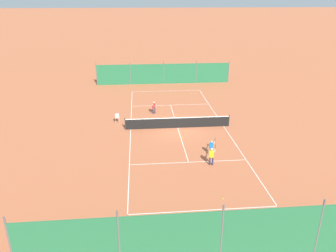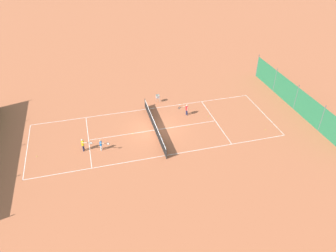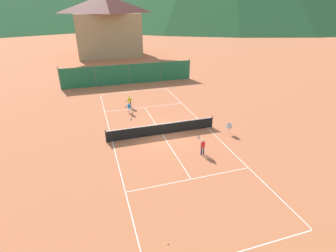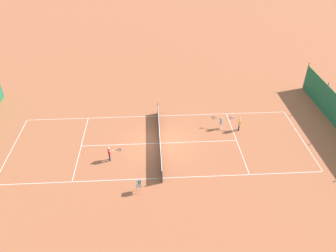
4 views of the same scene
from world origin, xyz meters
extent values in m
plane|color=#B7603D|center=(0.00, 0.00, 0.00)|extent=(600.00, 600.00, 0.00)
cube|color=white|center=(0.00, 11.90, 0.00)|extent=(8.25, 0.05, 0.01)
cube|color=white|center=(0.00, -11.90, 0.00)|extent=(8.25, 0.05, 0.01)
cube|color=white|center=(-4.10, 0.00, 0.00)|extent=(0.05, 23.85, 0.01)
cube|color=white|center=(4.10, 0.00, 0.00)|extent=(0.05, 23.85, 0.01)
cube|color=white|center=(0.00, 6.40, 0.00)|extent=(8.20, 0.05, 0.01)
cube|color=white|center=(0.00, -6.40, 0.00)|extent=(8.20, 0.05, 0.01)
cube|color=white|center=(0.00, 0.00, 0.00)|extent=(0.05, 12.80, 0.01)
cylinder|color=#2D2D2D|center=(-4.55, 0.00, 0.53)|extent=(0.08, 0.08, 1.06)
cylinder|color=#2D2D2D|center=(4.55, 0.00, 0.53)|extent=(0.08, 0.08, 1.06)
cube|color=black|center=(0.00, 0.00, 0.46)|extent=(9.10, 0.02, 0.91)
cube|color=white|center=(0.00, 0.00, 0.93)|extent=(9.10, 0.04, 0.06)
cylinder|color=#59595E|center=(-8.60, 15.50, 1.45)|extent=(0.08, 0.08, 2.90)
cylinder|color=#59595E|center=(-4.30, 15.50, 1.45)|extent=(0.08, 0.08, 2.90)
cylinder|color=#59595E|center=(-8.60, -15.50, 1.45)|extent=(0.08, 0.08, 2.90)
cylinder|color=white|center=(-1.72, 5.33, 0.26)|extent=(0.09, 0.09, 0.52)
cylinder|color=white|center=(-1.88, 5.39, 0.26)|extent=(0.09, 0.09, 0.52)
cube|color=blue|center=(-1.80, 5.36, 0.72)|extent=(0.29, 0.22, 0.40)
sphere|color=tan|center=(-1.80, 5.36, 1.03)|extent=(0.16, 0.16, 0.16)
cylinder|color=tan|center=(-1.65, 5.30, 0.72)|extent=(0.06, 0.06, 0.40)
cylinder|color=tan|center=(-2.02, 5.23, 0.88)|extent=(0.20, 0.40, 0.06)
cylinder|color=black|center=(-2.12, 4.95, 0.88)|extent=(0.09, 0.18, 0.03)
torus|color=black|center=(-2.21, 4.74, 0.88)|extent=(0.12, 0.27, 0.28)
cylinder|color=silver|center=(-2.21, 4.74, 0.88)|extent=(0.09, 0.24, 0.25)
cylinder|color=#23284C|center=(1.78, -3.93, 0.29)|extent=(0.10, 0.10, 0.58)
cylinder|color=#23284C|center=(1.96, -3.89, 0.29)|extent=(0.10, 0.10, 0.58)
cube|color=red|center=(1.87, -3.91, 0.80)|extent=(0.31, 0.22, 0.45)
sphere|color=beige|center=(1.87, -3.91, 1.15)|extent=(0.18, 0.18, 0.18)
cylinder|color=beige|center=(1.70, -3.94, 0.80)|extent=(0.07, 0.07, 0.45)
cylinder|color=beige|center=(2.00, -3.65, 0.98)|extent=(0.16, 0.45, 0.07)
cylinder|color=black|center=(1.93, -3.33, 0.98)|extent=(0.07, 0.21, 0.03)
torus|color=black|center=(1.88, -3.09, 0.98)|extent=(0.08, 0.28, 0.28)
cylinder|color=silver|center=(1.88, -3.09, 0.98)|extent=(0.06, 0.25, 0.25)
cylinder|color=#23284C|center=(-1.38, 6.88, 0.30)|extent=(0.11, 0.11, 0.60)
cylinder|color=#23284C|center=(-1.57, 6.94, 0.30)|extent=(0.11, 0.11, 0.60)
cube|color=yellow|center=(-1.47, 6.91, 0.83)|extent=(0.32, 0.24, 0.46)
sphere|color=beige|center=(-1.47, 6.91, 1.18)|extent=(0.18, 0.18, 0.18)
cylinder|color=beige|center=(-1.30, 6.86, 0.83)|extent=(0.07, 0.07, 0.46)
cylinder|color=beige|center=(-1.72, 6.74, 1.01)|extent=(0.20, 0.46, 0.07)
cylinder|color=black|center=(-1.82, 6.42, 1.01)|extent=(0.09, 0.21, 0.03)
torus|color=black|center=(-1.89, 6.18, 1.01)|extent=(0.10, 0.28, 0.28)
cylinder|color=silver|center=(-1.89, 6.18, 1.01)|extent=(0.08, 0.24, 0.25)
sphere|color=#CCE033|center=(0.96, -6.02, 0.03)|extent=(0.07, 0.07, 0.07)
sphere|color=#CCE033|center=(-0.11, 2.17, 0.03)|extent=(0.07, 0.07, 0.07)
sphere|color=#CCE033|center=(-1.27, 10.96, 0.03)|extent=(0.07, 0.07, 0.07)
sphere|color=#CCE033|center=(-2.83, -10.55, 0.03)|extent=(0.07, 0.07, 0.07)
sphere|color=#CCE033|center=(-0.24, -3.37, 0.03)|extent=(0.07, 0.07, 0.07)
cylinder|color=#B7B7BC|center=(5.13, -1.77, 0.28)|extent=(0.02, 0.02, 0.55)
cylinder|color=#B7B7BC|center=(5.47, -1.77, 0.28)|extent=(0.02, 0.02, 0.55)
cylinder|color=#B7B7BC|center=(5.13, -1.43, 0.28)|extent=(0.02, 0.02, 0.55)
cylinder|color=#B7B7BC|center=(5.47, -1.43, 0.28)|extent=(0.02, 0.02, 0.55)
cube|color=#B7B7BC|center=(5.30, -1.60, 0.56)|extent=(0.34, 0.34, 0.02)
cube|color=#B7B7BC|center=(5.30, -1.77, 0.72)|extent=(0.34, 0.02, 0.34)
cube|color=#B7B7BC|center=(5.30, -1.43, 0.72)|extent=(0.34, 0.02, 0.34)
cube|color=#B7B7BC|center=(5.13, -1.60, 0.72)|extent=(0.02, 0.34, 0.34)
cube|color=#B7B7BC|center=(5.47, -1.60, 0.72)|extent=(0.02, 0.34, 0.34)
sphere|color=#CCE033|center=(5.23, -1.70, 0.60)|extent=(0.07, 0.07, 0.07)
sphere|color=#CCE033|center=(5.35, -1.68, 0.60)|extent=(0.07, 0.07, 0.07)
sphere|color=#CCE033|center=(5.29, -1.71, 0.60)|extent=(0.07, 0.07, 0.07)
sphere|color=#CCE033|center=(5.26, -1.60, 0.60)|extent=(0.07, 0.07, 0.07)
sphere|color=#CCE033|center=(5.38, -1.70, 0.60)|extent=(0.07, 0.07, 0.07)
sphere|color=#CCE033|center=(5.24, -1.69, 0.60)|extent=(0.07, 0.07, 0.07)
sphere|color=#CCE033|center=(5.24, -1.70, 0.66)|extent=(0.07, 0.07, 0.07)
sphere|color=#CCE033|center=(5.40, -1.60, 0.66)|extent=(0.07, 0.07, 0.07)
sphere|color=#CCE033|center=(5.18, -1.68, 0.66)|extent=(0.07, 0.07, 0.07)
sphere|color=#CCE033|center=(5.29, -1.53, 0.66)|extent=(0.07, 0.07, 0.07)
sphere|color=#CCE033|center=(5.37, -1.60, 0.66)|extent=(0.07, 0.07, 0.07)
sphere|color=#CCE033|center=(5.31, -1.69, 0.66)|extent=(0.07, 0.07, 0.07)
sphere|color=#CCE033|center=(5.20, -1.70, 0.71)|extent=(0.07, 0.07, 0.07)
sphere|color=#CCE033|center=(5.43, -1.68, 0.71)|extent=(0.07, 0.07, 0.07)
sphere|color=#CCE033|center=(5.19, -1.68, 0.71)|extent=(0.07, 0.07, 0.07)
camera|label=1|loc=(3.27, 26.36, 10.79)|focal=35.00mm
camera|label=2|loc=(-25.87, 5.61, 18.44)|focal=35.00mm
camera|label=3|loc=(-5.38, -18.61, 10.00)|focal=28.00mm
camera|label=4|loc=(21.24, -0.56, 16.59)|focal=35.00mm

